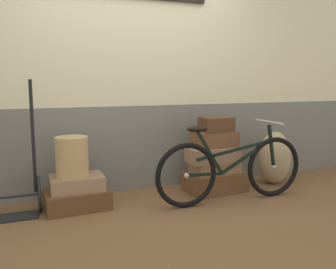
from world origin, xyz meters
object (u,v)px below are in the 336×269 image
Objects in this scene: wicker_basket at (72,157)px; suitcase_4 at (213,155)px; suitcase_3 at (215,167)px; suitcase_5 at (215,139)px; suitcase_1 at (77,183)px; suitcase_2 at (215,182)px; suitcase_6 at (216,124)px; bicycle at (232,169)px; burlap_sack at (274,158)px; suitcase_0 at (77,200)px; luggage_trolley at (15,186)px.

suitcase_4 is at bearing -0.57° from wicker_basket.
suitcase_3 is 0.31m from suitcase_5.
suitcase_1 is 1.08× the size of suitcase_5.
suitcase_4 is (-0.04, -0.01, 0.32)m from suitcase_2.
wicker_basket is (-0.04, -0.02, 0.26)m from suitcase_1.
bicycle is (-0.02, -0.36, -0.42)m from suitcase_6.
burlap_sack is at bearing 24.97° from bicycle.
burlap_sack is 0.38× the size of bicycle.
suitcase_0 is 1.77× the size of suitcase_6.
suitcase_5 is (0.00, 0.03, 0.48)m from suitcase_2.
luggage_trolley reaches higher than suitcase_4.
wicker_basket reaches higher than suitcase_4.
suitcase_3 is 2.07m from luggage_trolley.
suitcase_5 is 0.86m from burlap_sack.
suitcase_6 is at bearing 87.50° from bicycle.
suitcase_5 is 1.56m from wicker_basket.
suitcase_0 is 2.35m from burlap_sack.
bicycle is at bearing -97.08° from suitcase_2.
suitcase_3 is 0.15m from suitcase_4.
suitcase_6 is at bearing 5.31° from suitcase_4.
suitcase_6 reaches higher than suitcase_2.
suitcase_3 is (1.52, 0.02, 0.19)m from suitcase_0.
suitcase_3 is 0.41× the size of luggage_trolley.
suitcase_0 is 1.17× the size of suitcase_3.
suitcase_0 is at bearing -179.27° from burlap_sack.
suitcase_2 is 0.17m from suitcase_3.
suitcase_1 is 0.79× the size of suitcase_2.
luggage_trolley is at bearing 169.86° from suitcase_0.
bicycle reaches higher than suitcase_5.
luggage_trolley reaches higher than suitcase_0.
suitcase_3 reaches higher than suitcase_0.
suitcase_6 is at bearing -94.95° from suitcase_5.
suitcase_4 is 1.18× the size of suitcase_5.
suitcase_5 is 2.10m from luggage_trolley.
suitcase_2 is 1.61m from wicker_basket.
wicker_basket is at bearing -179.78° from burlap_sack.
burlap_sack is at bearing 0.37° from suitcase_5.
suitcase_3 is at bearing -0.02° from suitcase_1.
luggage_trolley reaches higher than suitcase_5.
suitcase_3 is at bearing 88.05° from suitcase_6.
suitcase_0 is 1.52m from suitcase_4.
suitcase_4 is (1.47, -0.03, 0.17)m from suitcase_1.
suitcase_6 reaches higher than suitcase_5.
suitcase_5 is 0.48m from bicycle.
burlap_sack reaches higher than suitcase_0.
suitcase_4 is at bearing -178.40° from burlap_sack.
suitcase_5 is at bearing 87.06° from bicycle.
suitcase_3 is 1.51× the size of suitcase_6.
suitcase_0 is 0.16m from suitcase_1.
wicker_basket is (-0.03, 0.02, 0.42)m from suitcase_0.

